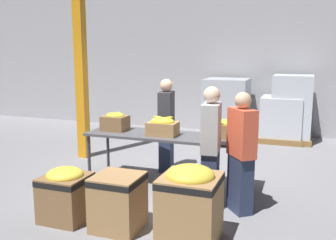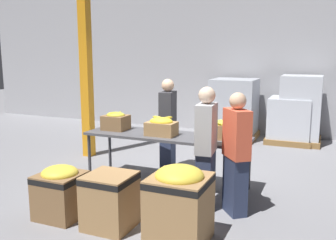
# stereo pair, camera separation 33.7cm
# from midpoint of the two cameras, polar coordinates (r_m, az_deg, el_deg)

# --- Properties ---
(ground_plane) EXTENTS (30.00, 30.00, 0.00)m
(ground_plane) POSITION_cam_midpoint_polar(r_m,az_deg,el_deg) (6.04, -1.65, -9.84)
(ground_plane) COLOR gray
(wall_back) EXTENTS (16.00, 0.08, 4.00)m
(wall_back) POSITION_cam_midpoint_polar(r_m,az_deg,el_deg) (9.95, 7.83, 9.70)
(wall_back) COLOR #A8A8AD
(wall_back) RESTS_ON ground_plane
(sorting_table) EXTENTS (2.59, 0.74, 0.82)m
(sorting_table) POSITION_cam_midpoint_polar(r_m,az_deg,el_deg) (5.82, -1.69, -2.80)
(sorting_table) COLOR #4C4C51
(sorting_table) RESTS_ON ground_plane
(banana_box_0) EXTENTS (0.39, 0.33, 0.31)m
(banana_box_0) POSITION_cam_midpoint_polar(r_m,az_deg,el_deg) (6.20, -9.61, -0.21)
(banana_box_0) COLOR olive
(banana_box_0) RESTS_ON sorting_table
(banana_box_1) EXTENTS (0.45, 0.35, 0.29)m
(banana_box_1) POSITION_cam_midpoint_polar(r_m,az_deg,el_deg) (5.73, -2.51, -0.98)
(banana_box_1) COLOR #A37A4C
(banana_box_1) RESTS_ON sorting_table
(banana_box_2) EXTENTS (0.39, 0.27, 0.29)m
(banana_box_2) POSITION_cam_midpoint_polar(r_m,az_deg,el_deg) (5.57, 7.19, -1.35)
(banana_box_2) COLOR olive
(banana_box_2) RESTS_ON sorting_table
(volunteer_0) EXTENTS (0.43, 0.47, 1.59)m
(volunteer_0) POSITION_cam_midpoint_polar(r_m,az_deg,el_deg) (4.89, 9.16, -5.10)
(volunteer_0) COLOR #2D3856
(volunteer_0) RESTS_ON ground_plane
(volunteer_1) EXTENTS (0.26, 0.46, 1.64)m
(volunteer_1) POSITION_cam_midpoint_polar(r_m,az_deg,el_deg) (4.97, 4.61, -4.41)
(volunteer_1) COLOR #2D3856
(volunteer_1) RESTS_ON ground_plane
(volunteer_2) EXTENTS (0.28, 0.46, 1.63)m
(volunteer_2) POSITION_cam_midpoint_polar(r_m,az_deg,el_deg) (6.55, -1.73, -0.89)
(volunteer_2) COLOR #2D3856
(volunteer_2) RESTS_ON ground_plane
(donation_bin_0) EXTENTS (0.54, 0.54, 0.68)m
(donation_bin_0) POSITION_cam_midpoint_polar(r_m,az_deg,el_deg) (4.95, -17.24, -10.47)
(donation_bin_0) COLOR olive
(donation_bin_0) RESTS_ON ground_plane
(donation_bin_1) EXTENTS (0.55, 0.55, 0.66)m
(donation_bin_1) POSITION_cam_midpoint_polar(r_m,az_deg,el_deg) (4.57, -9.76, -11.94)
(donation_bin_1) COLOR #A37A4C
(donation_bin_1) RESTS_ON ground_plane
(donation_bin_2) EXTENTS (0.63, 0.63, 0.87)m
(donation_bin_2) POSITION_cam_midpoint_polar(r_m,az_deg,el_deg) (4.19, 1.04, -12.35)
(donation_bin_2) COLOR #A37A4C
(donation_bin_2) RESTS_ON ground_plane
(support_pillar) EXTENTS (0.19, 0.19, 4.00)m
(support_pillar) POSITION_cam_midpoint_polar(r_m,az_deg,el_deg) (7.55, -14.45, 9.36)
(support_pillar) COLOR orange
(support_pillar) RESTS_ON ground_plane
(pallet_stack_0) EXTENTS (0.96, 0.96, 1.56)m
(pallet_stack_0) POSITION_cam_midpoint_polar(r_m,az_deg,el_deg) (9.16, 17.33, 1.59)
(pallet_stack_0) COLOR olive
(pallet_stack_0) RESTS_ON ground_plane
(pallet_stack_1) EXTENTS (1.02, 1.02, 1.05)m
(pallet_stack_1) POSITION_cam_midpoint_polar(r_m,az_deg,el_deg) (9.20, 15.89, 0.07)
(pallet_stack_1) COLOR olive
(pallet_stack_1) RESTS_ON ground_plane
(pallet_stack_2) EXTENTS (1.12, 1.12, 1.45)m
(pallet_stack_2) POSITION_cam_midpoint_polar(r_m,az_deg,el_deg) (9.29, 7.85, 1.71)
(pallet_stack_2) COLOR olive
(pallet_stack_2) RESTS_ON ground_plane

